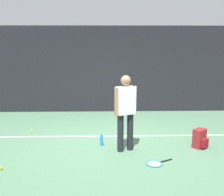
% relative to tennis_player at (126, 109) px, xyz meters
% --- Properties ---
extents(ground_plane, '(12.00, 12.00, 0.00)m').
position_rel_tennis_player_xyz_m(ground_plane, '(-0.27, 0.60, -0.97)').
color(ground_plane, '#4C7556').
extents(back_fence, '(10.00, 0.10, 2.88)m').
position_rel_tennis_player_xyz_m(back_fence, '(-0.27, 3.60, 0.47)').
color(back_fence, black).
rests_on(back_fence, ground).
extents(court_line, '(9.00, 0.05, 0.00)m').
position_rel_tennis_player_xyz_m(court_line, '(-0.27, 0.98, -0.96)').
color(court_line, white).
rests_on(court_line, ground).
extents(tennis_player, '(0.50, 0.36, 1.70)m').
position_rel_tennis_player_xyz_m(tennis_player, '(0.00, 0.00, 0.00)').
color(tennis_player, black).
rests_on(tennis_player, ground).
extents(tennis_racket, '(0.62, 0.45, 0.03)m').
position_rel_tennis_player_xyz_m(tennis_racket, '(0.56, -0.74, -0.95)').
color(tennis_racket, black).
rests_on(tennis_racket, ground).
extents(backpack, '(0.38, 0.38, 0.44)m').
position_rel_tennis_player_xyz_m(backpack, '(1.73, 0.13, -0.76)').
color(backpack, maroon).
rests_on(backpack, ground).
extents(tennis_ball_near_player, '(0.07, 0.07, 0.07)m').
position_rel_tennis_player_xyz_m(tennis_ball_near_player, '(-2.47, -0.94, -0.93)').
color(tennis_ball_near_player, '#CCE033').
rests_on(tennis_ball_near_player, ground).
extents(tennis_ball_by_fence, '(0.07, 0.07, 0.07)m').
position_rel_tennis_player_xyz_m(tennis_ball_by_fence, '(-2.44, 1.34, -0.93)').
color(tennis_ball_by_fence, '#CCE033').
rests_on(tennis_ball_by_fence, ground).
extents(water_bottle, '(0.07, 0.07, 0.27)m').
position_rel_tennis_player_xyz_m(water_bottle, '(-0.54, 0.29, -0.83)').
color(water_bottle, '#268CD8').
rests_on(water_bottle, ground).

